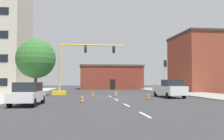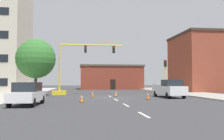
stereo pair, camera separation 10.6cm
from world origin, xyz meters
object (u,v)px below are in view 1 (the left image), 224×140
traffic_light_pole_right (165,69)px  traffic_cone_roadside_d (116,94)px  sedan_white_near_left (28,94)px  traffic_cone_roadside_a (82,98)px  traffic_cone_roadside_b (93,94)px  traffic_signal_gantry (69,78)px  traffic_cone_roadside_c (148,96)px  pickup_truck_white (169,89)px  tree_left_near (36,59)px

traffic_light_pole_right → traffic_cone_roadside_d: size_ratio=6.60×
traffic_light_pole_right → sedan_white_near_left: traffic_light_pole_right is taller
traffic_cone_roadside_a → traffic_cone_roadside_b: traffic_cone_roadside_a is taller
traffic_signal_gantry → traffic_light_pole_right: bearing=-0.2°
sedan_white_near_left → traffic_cone_roadside_b: 10.52m
traffic_signal_gantry → traffic_cone_roadside_c: bearing=-50.2°
pickup_truck_white → traffic_cone_roadside_a: size_ratio=7.63×
traffic_signal_gantry → pickup_truck_white: 13.41m
pickup_truck_white → traffic_cone_roadside_b: 8.69m
traffic_cone_roadside_d → sedan_white_near_left: bearing=-129.8°
traffic_cone_roadside_c → traffic_cone_roadside_d: (-2.45, 5.38, -0.03)m
traffic_signal_gantry → traffic_cone_roadside_a: traffic_signal_gantry is taller
tree_left_near → traffic_cone_roadside_a: size_ratio=9.78×
tree_left_near → traffic_cone_roadside_c: 14.99m
traffic_cone_roadside_b → traffic_cone_roadside_a: bearing=-99.8°
tree_left_near → traffic_cone_roadside_c: (12.15, -7.71, -4.22)m
pickup_truck_white → traffic_cone_roadside_b: size_ratio=8.46×
traffic_signal_gantry → traffic_cone_roadside_a: size_ratio=13.19×
traffic_light_pole_right → sedan_white_near_left: size_ratio=1.05×
traffic_cone_roadside_c → traffic_light_pole_right: bearing=62.0°
traffic_signal_gantry → tree_left_near: tree_left_near is taller
pickup_truck_white → traffic_cone_roadside_b: bearing=168.5°
traffic_cone_roadside_b → pickup_truck_white: bearing=-11.5°
traffic_signal_gantry → traffic_light_pole_right: traffic_signal_gantry is taller
pickup_truck_white → traffic_cone_roadside_d: bearing=157.1°
sedan_white_near_left → traffic_light_pole_right: bearing=41.9°
traffic_signal_gantry → traffic_light_pole_right: size_ratio=1.98×
tree_left_near → traffic_cone_roadside_d: size_ratio=9.69×
sedan_white_near_left → pickup_truck_white: bearing=28.0°
traffic_cone_roadside_a → traffic_cone_roadside_c: bearing=19.6°
tree_left_near → traffic_cone_roadside_c: bearing=-32.4°
traffic_light_pole_right → traffic_cone_roadside_c: traffic_light_pole_right is taller
sedan_white_near_left → traffic_cone_roadside_d: bearing=50.2°
traffic_cone_roadside_b → traffic_cone_roadside_c: traffic_cone_roadside_c is taller
traffic_signal_gantry → tree_left_near: bearing=-151.5°
traffic_light_pole_right → traffic_cone_roadside_a: 17.11m
traffic_light_pole_right → tree_left_near: bearing=-173.2°
traffic_cone_roadside_c → tree_left_near: bearing=147.6°
sedan_white_near_left → traffic_cone_roadside_c: sedan_white_near_left is taller
tree_left_near → traffic_cone_roadside_a: bearing=-60.4°
traffic_cone_roadside_b → traffic_cone_roadside_c: size_ratio=0.83×
traffic_signal_gantry → traffic_cone_roadside_c: traffic_signal_gantry is taller
traffic_cone_roadside_d → pickup_truck_white: bearing=-22.9°
traffic_cone_roadside_c → traffic_signal_gantry: bearing=129.8°
sedan_white_near_left → traffic_cone_roadside_a: size_ratio=6.37×
traffic_cone_roadside_a → tree_left_near: bearing=119.6°
tree_left_near → pickup_truck_white: bearing=-17.1°
traffic_signal_gantry → traffic_cone_roadside_b: bearing=-60.3°
traffic_signal_gantry → traffic_cone_roadside_c: (8.20, -9.85, -1.88)m
traffic_cone_roadside_d → traffic_cone_roadside_a: bearing=-117.6°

